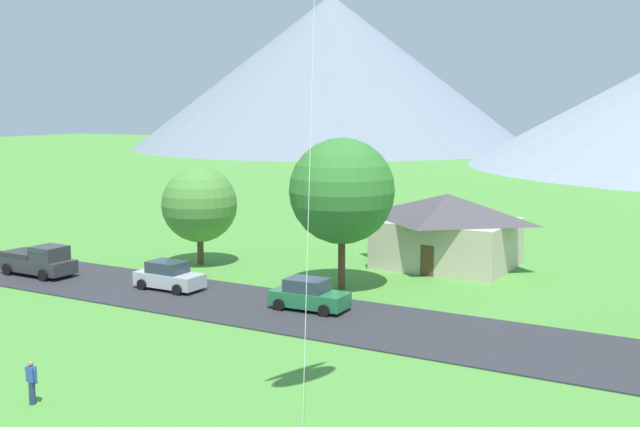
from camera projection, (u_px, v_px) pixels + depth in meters
road_strip at (386, 326)px, 39.57m from camera, size 160.00×7.66×0.08m
mountain_east_ridge at (331, 72)px, 193.77m from camera, size 96.93×96.93×36.94m
house_left_center at (447, 229)px, 53.78m from camera, size 9.26×7.71×5.01m
tree_left_of_center at (199, 205)px, 54.14m from camera, size 5.18×5.18×6.80m
tree_center at (342, 191)px, 46.79m from camera, size 6.31×6.31×9.10m
parked_car_green_west_end at (309, 295)px, 42.49m from camera, size 4.28×2.24×1.68m
parked_car_silver_mid_west at (169, 276)px, 47.10m from camera, size 4.20×2.08×1.68m
pickup_truck_charcoal_west_side at (39, 260)px, 50.84m from camera, size 5.23×2.38×1.99m
watcher_person at (32, 382)px, 29.32m from camera, size 0.56×0.24×1.68m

